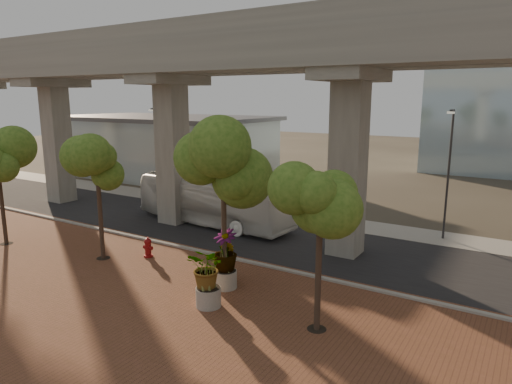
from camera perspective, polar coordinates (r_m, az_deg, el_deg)
The scene contains 17 objects.
ground at distance 26.10m, azimuth -3.11°, elevation -6.63°, with size 160.00×160.00×0.00m, color #322D24.
brick_plaza at distance 20.50m, azimuth -16.30°, elevation -12.28°, with size 70.00×13.00×0.06m, color brown.
asphalt_road at distance 27.68m, azimuth -0.73°, elevation -5.49°, with size 90.00×8.00×0.04m, color black.
curb_strip at distance 24.55m, azimuth -5.80°, elevation -7.67°, with size 70.00×0.25×0.16m, color gray.
far_sidewalk at distance 32.27m, azimuth 4.54°, elevation -3.00°, with size 90.00×3.00×0.06m, color gray.
transit_viaduct at distance 26.46m, azimuth -0.77°, elevation 9.72°, with size 72.00×5.60×12.40m.
station_pavilion at distance 50.13m, azimuth -11.52°, elevation 5.76°, with size 23.00×13.00×6.30m.
transit_bus at distance 29.92m, azimuth -5.42°, elevation -1.10°, with size 2.69×11.47×3.20m, color silver.
fire_hydrant at distance 24.52m, azimuth -13.34°, elevation -6.76°, with size 0.53×0.48×1.06m.
planter_front at distance 18.22m, azimuth -6.04°, elevation -9.78°, with size 2.23×2.23×2.45m.
planter_right at distance 19.83m, azimuth -3.89°, elevation -7.59°, with size 2.46×2.46×2.63m.
planter_left at distance 20.45m, azimuth -3.73°, elevation -8.16°, with size 1.80×1.80×1.97m.
street_tree_near_west at distance 23.99m, azimuth -19.27°, elevation 2.95°, with size 3.17×3.17×6.23m.
street_tree_near_east at distance 18.91m, azimuth -4.12°, elevation 3.05°, with size 4.23×4.23×7.25m.
street_tree_far_east at distance 15.56m, azimuth 8.05°, elevation -1.30°, with size 3.11×3.11×6.11m.
streetlamp_west at distance 37.11m, azimuth -11.89°, elevation 5.44°, with size 0.37×1.07×7.38m.
streetlamp_east at distance 28.25m, azimuth 22.95°, elevation 3.04°, with size 0.37×1.09×7.53m.
Camera 1 is at (14.24, -20.28, 8.19)m, focal length 32.00 mm.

